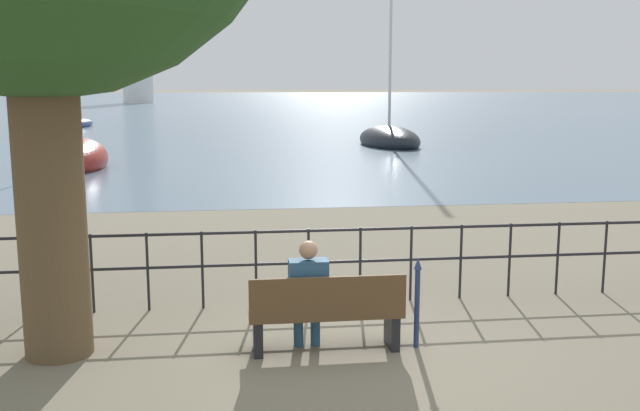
{
  "coord_description": "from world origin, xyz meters",
  "views": [
    {
      "loc": [
        -1.04,
        -7.6,
        2.95
      ],
      "look_at": [
        0.0,
        0.5,
        1.57
      ],
      "focal_mm": 40.0,
      "sensor_mm": 36.0,
      "label": 1
    }
  ],
  "objects_px": {
    "harbor_lighthouse": "(136,43)",
    "sailboat_1": "(389,139)",
    "sailboat_4": "(64,125)",
    "park_bench": "(326,315)",
    "seated_person_left": "(308,290)",
    "closed_umbrella": "(417,298)",
    "sailboat_3": "(75,157)"
  },
  "relations": [
    {
      "from": "harbor_lighthouse",
      "to": "sailboat_1",
      "type": "bearing_deg",
      "value": -75.86
    },
    {
      "from": "sailboat_4",
      "to": "park_bench",
      "type": "bearing_deg",
      "value": -60.36
    },
    {
      "from": "park_bench",
      "to": "sailboat_4",
      "type": "height_order",
      "value": "sailboat_4"
    },
    {
      "from": "seated_person_left",
      "to": "park_bench",
      "type": "bearing_deg",
      "value": -20.72
    },
    {
      "from": "sailboat_4",
      "to": "harbor_lighthouse",
      "type": "xyz_separation_m",
      "value": [
        -3.58,
        73.53,
        9.83
      ]
    },
    {
      "from": "closed_umbrella",
      "to": "harbor_lighthouse",
      "type": "distance_m",
      "value": 119.75
    },
    {
      "from": "sailboat_4",
      "to": "sailboat_3",
      "type": "bearing_deg",
      "value": -62.93
    },
    {
      "from": "closed_umbrella",
      "to": "sailboat_1",
      "type": "height_order",
      "value": "sailboat_1"
    },
    {
      "from": "seated_person_left",
      "to": "sailboat_1",
      "type": "distance_m",
      "value": 27.94
    },
    {
      "from": "sailboat_3",
      "to": "sailboat_4",
      "type": "relative_size",
      "value": 1.27
    },
    {
      "from": "park_bench",
      "to": "sailboat_4",
      "type": "relative_size",
      "value": 0.21
    },
    {
      "from": "sailboat_1",
      "to": "sailboat_4",
      "type": "height_order",
      "value": "sailboat_1"
    },
    {
      "from": "park_bench",
      "to": "seated_person_left",
      "type": "relative_size",
      "value": 1.36
    },
    {
      "from": "park_bench",
      "to": "seated_person_left",
      "type": "bearing_deg",
      "value": 159.28
    },
    {
      "from": "park_bench",
      "to": "sailboat_3",
      "type": "bearing_deg",
      "value": 108.88
    },
    {
      "from": "sailboat_4",
      "to": "harbor_lighthouse",
      "type": "distance_m",
      "value": 74.27
    },
    {
      "from": "sailboat_1",
      "to": "sailboat_3",
      "type": "relative_size",
      "value": 1.12
    },
    {
      "from": "closed_umbrella",
      "to": "sailboat_4",
      "type": "height_order",
      "value": "sailboat_4"
    },
    {
      "from": "sailboat_3",
      "to": "harbor_lighthouse",
      "type": "bearing_deg",
      "value": 89.42
    },
    {
      "from": "park_bench",
      "to": "sailboat_3",
      "type": "xyz_separation_m",
      "value": [
        -6.62,
        19.37,
        -0.07
      ]
    },
    {
      "from": "seated_person_left",
      "to": "harbor_lighthouse",
      "type": "distance_m",
      "value": 119.5
    },
    {
      "from": "park_bench",
      "to": "closed_umbrella",
      "type": "distance_m",
      "value": 1.04
    },
    {
      "from": "seated_person_left",
      "to": "sailboat_3",
      "type": "xyz_separation_m",
      "value": [
        -6.43,
        19.29,
        -0.34
      ]
    },
    {
      "from": "closed_umbrella",
      "to": "harbor_lighthouse",
      "type": "bearing_deg",
      "value": 98.24
    },
    {
      "from": "closed_umbrella",
      "to": "sailboat_3",
      "type": "height_order",
      "value": "sailboat_3"
    },
    {
      "from": "park_bench",
      "to": "sailboat_3",
      "type": "distance_m",
      "value": 20.47
    },
    {
      "from": "park_bench",
      "to": "sailboat_4",
      "type": "bearing_deg",
      "value": 105.63
    },
    {
      "from": "park_bench",
      "to": "harbor_lighthouse",
      "type": "bearing_deg",
      "value": 97.75
    },
    {
      "from": "seated_person_left",
      "to": "closed_umbrella",
      "type": "height_order",
      "value": "seated_person_left"
    },
    {
      "from": "sailboat_3",
      "to": "sailboat_4",
      "type": "height_order",
      "value": "sailboat_3"
    },
    {
      "from": "closed_umbrella",
      "to": "sailboat_1",
      "type": "bearing_deg",
      "value": 77.84
    },
    {
      "from": "sailboat_1",
      "to": "sailboat_4",
      "type": "bearing_deg",
      "value": 134.27
    }
  ]
}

